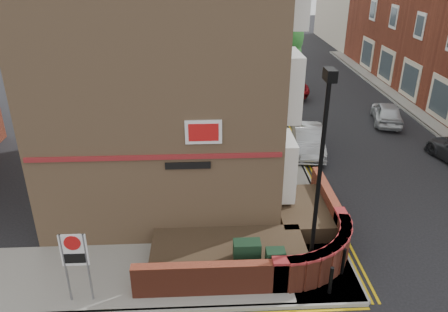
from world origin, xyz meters
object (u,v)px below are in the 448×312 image
Objects in this scene: utility_cabinet_large at (247,258)px; silver_car_near at (308,140)px; zone_sign at (75,256)px; lamppost at (319,181)px.

utility_cabinet_large reaches higher than silver_car_near.
utility_cabinet_large is 0.55× the size of zone_sign.
zone_sign reaches higher than silver_car_near.
silver_car_near is at bearing 66.50° from utility_cabinet_large.
zone_sign is (-6.60, -0.70, -1.70)m from lamppost.
silver_car_near is at bearing 48.65° from zone_sign.
utility_cabinet_large is at bearing -106.50° from silver_car_near.
lamppost is 3.24m from utility_cabinet_large.
utility_cabinet_large is 0.31× the size of silver_car_near.
utility_cabinet_large is (-1.90, 0.10, -2.62)m from lamppost.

